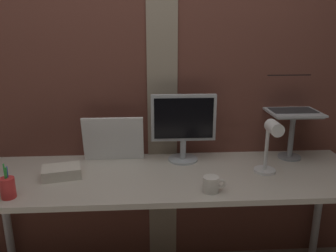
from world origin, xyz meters
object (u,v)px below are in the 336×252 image
Objects in this scene: pen_cup at (8,188)px; coffee_mug at (211,184)px; laptop at (290,101)px; monitor at (183,122)px; whiteboard_panel at (113,139)px; desk_lamp at (271,142)px.

coffee_mug is (0.98, -0.00, -0.01)m from pen_cup.
laptop reaches higher than pen_cup.
monitor is at bearing 25.66° from pen_cup.
monitor is 2.33× the size of pen_cup.
whiteboard_panel is (-1.09, -0.04, -0.21)m from laptop.
pen_cup is (-0.88, -0.42, -0.19)m from monitor.
pen_cup is at bearing -154.34° from monitor.
pen_cup is (-1.33, -0.17, -0.14)m from desk_lamp.
desk_lamp is 0.42m from coffee_mug.
coffee_mug is (0.52, -0.45, -0.10)m from whiteboard_panel.
laptop is 1.74× the size of pen_cup.
laptop is 0.42m from desk_lamp.
laptop is 0.81m from coffee_mug.
whiteboard_panel is at bearing 176.53° from monitor.
monitor reaches higher than coffee_mug.
coffee_mug is at bearing -139.26° from laptop.
monitor is at bearing 149.94° from desk_lamp.
monitor is 1.34× the size of laptop.
laptop is 0.84× the size of whiteboard_panel.
monitor is at bearing -3.47° from whiteboard_panel.
pen_cup is at bearing -135.75° from whiteboard_panel.
laptop is 1.11m from whiteboard_panel.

